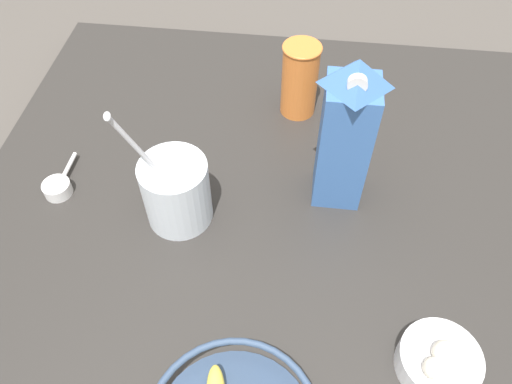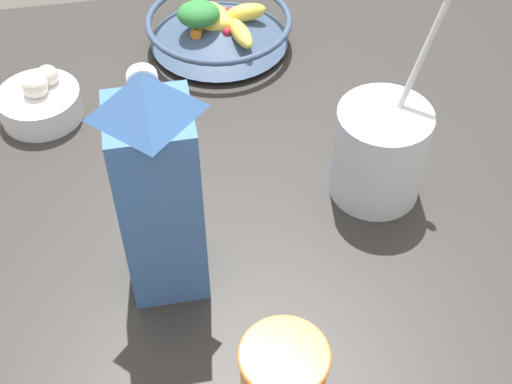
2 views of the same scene
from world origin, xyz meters
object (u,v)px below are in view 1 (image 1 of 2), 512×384
object	(u,v)px
milk_carton	(346,134)
yogurt_tub	(176,189)
drinking_cup	(300,79)
garlic_bowl	(439,361)

from	to	relation	value
milk_carton	yogurt_tub	distance (m)	0.30
milk_carton	yogurt_tub	bearing A→B (deg)	-162.03
milk_carton	drinking_cup	size ratio (longest dim) A/B	1.84
drinking_cup	garlic_bowl	xyz separation A→B (m)	(0.24, -0.53, -0.06)
milk_carton	drinking_cup	world-z (taller)	milk_carton
drinking_cup	garlic_bowl	bearing A→B (deg)	-66.18
yogurt_tub	garlic_bowl	world-z (taller)	yogurt_tub
milk_carton	garlic_bowl	size ratio (longest dim) A/B	2.53
drinking_cup	garlic_bowl	distance (m)	0.59
milk_carton	yogurt_tub	xyz separation A→B (m)	(-0.27, -0.09, -0.08)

